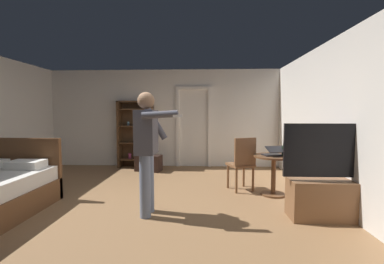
% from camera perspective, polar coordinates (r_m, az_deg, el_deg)
% --- Properties ---
extents(ground_plane, '(6.94, 6.94, 0.00)m').
position_cam_1_polar(ground_plane, '(4.16, -12.90, -16.09)').
color(ground_plane, olive).
extents(wall_back, '(6.34, 0.12, 2.58)m').
position_cam_1_polar(wall_back, '(7.05, -6.12, 3.02)').
color(wall_back, silver).
rests_on(wall_back, ground_plane).
extents(wall_right, '(0.12, 6.55, 2.58)m').
position_cam_1_polar(wall_right, '(4.28, 31.16, 1.68)').
color(wall_right, silver).
rests_on(wall_right, ground_plane).
extents(doorway_frame, '(0.93, 0.08, 2.13)m').
position_cam_1_polar(doorway_frame, '(6.90, 0.36, 2.44)').
color(doorway_frame, white).
rests_on(doorway_frame, ground_plane).
extents(bookshelf, '(0.92, 0.32, 1.75)m').
position_cam_1_polar(bookshelf, '(6.99, -12.26, 0.06)').
color(bookshelf, '#4C331E').
rests_on(bookshelf, ground_plane).
extents(tv_flatscreen, '(1.23, 0.40, 1.30)m').
position_cam_1_polar(tv_flatscreen, '(4.03, 27.84, -11.30)').
color(tv_flatscreen, brown).
rests_on(tv_flatscreen, ground_plane).
extents(side_table, '(0.69, 0.69, 0.70)m').
position_cam_1_polar(side_table, '(4.76, 17.53, -7.59)').
color(side_table, brown).
rests_on(side_table, ground_plane).
extents(laptop, '(0.39, 0.39, 0.17)m').
position_cam_1_polar(laptop, '(4.67, 17.51, -4.38)').
color(laptop, black).
rests_on(laptop, side_table).
extents(bottle_on_table, '(0.06, 0.06, 0.22)m').
position_cam_1_polar(bottle_on_table, '(4.67, 19.53, -3.91)').
color(bottle_on_table, black).
rests_on(bottle_on_table, side_table).
extents(wooden_chair, '(0.54, 0.54, 0.99)m').
position_cam_1_polar(wooden_chair, '(4.86, 11.05, -6.42)').
color(wooden_chair, brown).
rests_on(wooden_chair, ground_plane).
extents(person_blue_shirt, '(0.66, 0.54, 1.72)m').
position_cam_1_polar(person_blue_shirt, '(3.66, -9.81, -2.82)').
color(person_blue_shirt, slate).
rests_on(person_blue_shirt, ground_plane).
extents(suitcase_dark, '(0.68, 0.47, 0.40)m').
position_cam_1_polar(suitcase_dark, '(6.55, -9.54, -6.74)').
color(suitcase_dark, black).
rests_on(suitcase_dark, ground_plane).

